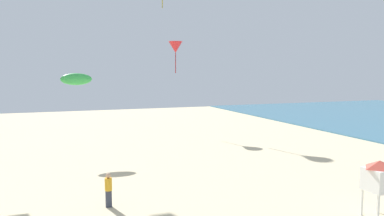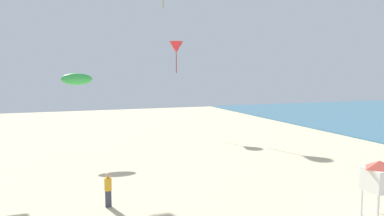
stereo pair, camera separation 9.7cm
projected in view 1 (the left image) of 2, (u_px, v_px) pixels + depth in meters
kite_flyer at (108, 188)px, 17.95m from camera, size 0.34×0.34×1.64m
lifeguard_stand at (379, 176)px, 16.57m from camera, size 1.10×1.10×2.55m
kite_green_parafoil at (76, 79)px, 29.05m from camera, size 2.33×0.65×0.90m
kite_red_delta at (176, 47)px, 40.35m from camera, size 1.47×1.47×3.33m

